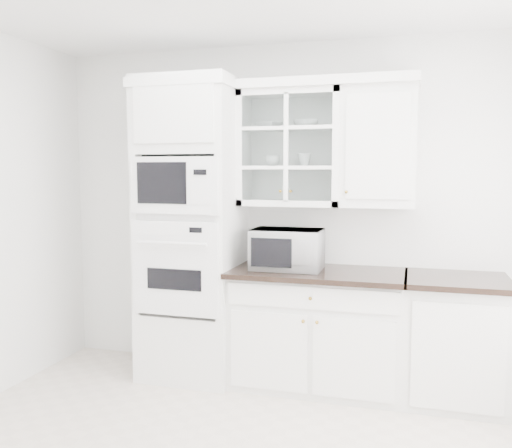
% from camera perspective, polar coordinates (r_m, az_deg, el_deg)
% --- Properties ---
extents(room_shell, '(4.00, 3.50, 2.70)m').
position_cam_1_polar(room_shell, '(3.19, -1.40, 7.49)').
color(room_shell, white).
rests_on(room_shell, ground).
extents(oven_column, '(0.76, 0.68, 2.40)m').
position_cam_1_polar(oven_column, '(4.40, -6.80, -0.62)').
color(oven_column, white).
rests_on(oven_column, ground).
extents(base_cabinet_run, '(1.32, 0.67, 0.92)m').
position_cam_1_polar(base_cabinet_run, '(4.29, 6.49, -10.84)').
color(base_cabinet_run, white).
rests_on(base_cabinet_run, ground).
extents(extra_base_cabinet, '(0.72, 0.67, 0.92)m').
position_cam_1_polar(extra_base_cabinet, '(4.25, 20.18, -11.32)').
color(extra_base_cabinet, white).
rests_on(extra_base_cabinet, ground).
extents(upper_cabinet_glass, '(0.80, 0.33, 0.90)m').
position_cam_1_polar(upper_cabinet_glass, '(4.30, 3.69, 7.94)').
color(upper_cabinet_glass, white).
rests_on(upper_cabinet_glass, room_shell).
extents(upper_cabinet_solid, '(0.55, 0.33, 0.90)m').
position_cam_1_polar(upper_cabinet_solid, '(4.21, 12.79, 7.87)').
color(upper_cabinet_solid, white).
rests_on(upper_cabinet_solid, room_shell).
extents(crown_molding, '(2.14, 0.38, 0.07)m').
position_cam_1_polar(crown_molding, '(4.35, 2.26, 14.35)').
color(crown_molding, white).
rests_on(crown_molding, room_shell).
extents(countertop_microwave, '(0.54, 0.45, 0.31)m').
position_cam_1_polar(countertop_microwave, '(4.19, 3.35, -2.63)').
color(countertop_microwave, white).
rests_on(countertop_microwave, base_cabinet_run).
extents(bowl_a, '(0.25, 0.25, 0.05)m').
position_cam_1_polar(bowl_a, '(4.37, 1.30, 10.35)').
color(bowl_a, white).
rests_on(bowl_a, upper_cabinet_glass).
extents(bowl_b, '(0.24, 0.24, 0.06)m').
position_cam_1_polar(bowl_b, '(4.30, 5.28, 10.47)').
color(bowl_b, white).
rests_on(bowl_b, upper_cabinet_glass).
extents(cup_a, '(0.11, 0.11, 0.09)m').
position_cam_1_polar(cup_a, '(4.33, 1.77, 6.65)').
color(cup_a, white).
rests_on(cup_a, upper_cabinet_glass).
extents(cup_b, '(0.13, 0.13, 0.10)m').
position_cam_1_polar(cup_b, '(4.27, 5.13, 6.74)').
color(cup_b, white).
rests_on(cup_b, upper_cabinet_glass).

